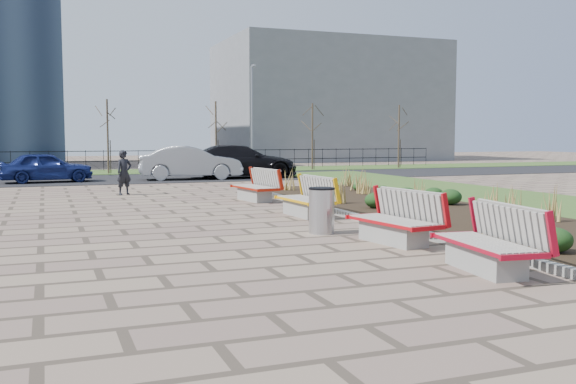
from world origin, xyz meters
name	(u,v)px	position (x,y,z in m)	size (l,w,h in m)	color
ground	(267,267)	(0.00, 0.00, 0.00)	(120.00, 120.00, 0.00)	#7E6A56
planting_bed	(429,212)	(6.25, 5.00, 0.05)	(4.50, 18.00, 0.10)	black
planting_curb	(350,215)	(3.92, 5.00, 0.07)	(0.16, 18.00, 0.15)	gray
grass_verge_near	(569,206)	(11.00, 5.00, 0.02)	(5.00, 38.00, 0.04)	#33511E
grass_verge_far	(106,172)	(0.00, 28.00, 0.02)	(80.00, 5.00, 0.04)	#33511E
road	(118,179)	(0.00, 22.00, 0.01)	(80.00, 7.00, 0.02)	black
bench_a	(485,239)	(3.00, -1.48, 0.50)	(0.90, 2.10, 1.00)	#AE0B22
bench_b	(393,218)	(3.00, 1.28, 0.50)	(0.90, 2.10, 1.00)	red
bench_c	(304,197)	(3.00, 5.79, 0.50)	(0.90, 2.10, 1.00)	#FCB20D
bench_d	(254,185)	(3.00, 9.99, 0.50)	(0.90, 2.10, 1.00)	#A71C0B
litter_bin	(322,211)	(2.24, 2.93, 0.48)	(0.54, 0.54, 0.96)	#B2B2B7
pedestrian	(124,172)	(-0.62, 13.62, 0.78)	(0.57, 0.38, 1.57)	black
car_blue	(46,167)	(-3.16, 20.88, 0.69)	(1.59, 3.94, 1.34)	navy
car_silver	(190,163)	(3.20, 20.47, 0.81)	(1.67, 4.78, 1.57)	#95989C
car_black	(241,161)	(5.79, 20.86, 0.82)	(2.25, 5.53, 1.60)	black
tree_c	(108,136)	(0.00, 26.50, 2.04)	(1.40, 1.40, 4.00)	#4C3D2D
tree_d	(216,136)	(6.00, 26.50, 2.04)	(1.40, 1.40, 4.00)	#4C3D2D
tree_e	(312,136)	(12.00, 26.50, 2.04)	(1.40, 1.40, 4.00)	#4C3D2D
tree_f	(399,136)	(18.00, 26.50, 2.04)	(1.40, 1.40, 4.00)	#4C3D2D
lamp_east	(252,119)	(8.00, 26.00, 3.04)	(0.24, 0.60, 6.00)	gray
railing_fence	(104,160)	(0.00, 29.50, 0.64)	(44.00, 0.10, 1.20)	black
building_grey	(328,102)	(20.00, 42.00, 5.00)	(18.00, 12.00, 10.00)	slate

